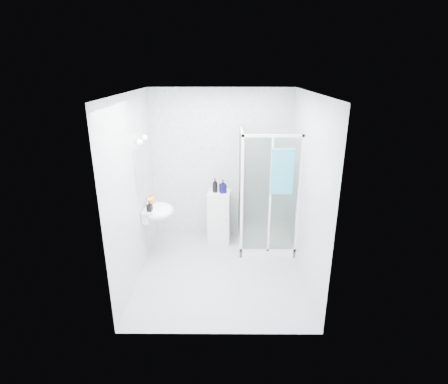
{
  "coord_description": "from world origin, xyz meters",
  "views": [
    {
      "loc": [
        0.08,
        -4.54,
        2.91
      ],
      "look_at": [
        0.05,
        0.35,
        1.15
      ],
      "focal_mm": 28.0,
      "sensor_mm": 36.0,
      "label": 1
    }
  ],
  "objects_px": {
    "shower_enclosure": "(261,223)",
    "soap_dispenser_black": "(150,206)",
    "storage_cabinet": "(219,217)",
    "hand_towel": "(283,170)",
    "shampoo_bottle_b": "(223,186)",
    "soap_dispenser_orange": "(151,198)",
    "shampoo_bottle_a": "(215,185)",
    "wall_basin": "(157,211)"
  },
  "relations": [
    {
      "from": "soap_dispenser_orange",
      "to": "shampoo_bottle_b",
      "type": "bearing_deg",
      "value": 18.32
    },
    {
      "from": "shampoo_bottle_a",
      "to": "soap_dispenser_orange",
      "type": "xyz_separation_m",
      "value": [
        -1.0,
        -0.4,
        -0.08
      ]
    },
    {
      "from": "shower_enclosure",
      "to": "soap_dispenser_orange",
      "type": "relative_size",
      "value": 11.84
    },
    {
      "from": "wall_basin",
      "to": "shampoo_bottle_a",
      "type": "distance_m",
      "value": 1.07
    },
    {
      "from": "soap_dispenser_black",
      "to": "shampoo_bottle_a",
      "type": "bearing_deg",
      "value": 37.24
    },
    {
      "from": "hand_towel",
      "to": "shampoo_bottle_a",
      "type": "distance_m",
      "value": 1.28
    },
    {
      "from": "wall_basin",
      "to": "storage_cabinet",
      "type": "relative_size",
      "value": 0.62
    },
    {
      "from": "storage_cabinet",
      "to": "soap_dispenser_orange",
      "type": "xyz_separation_m",
      "value": [
        -1.07,
        -0.4,
        0.49
      ]
    },
    {
      "from": "soap_dispenser_orange",
      "to": "storage_cabinet",
      "type": "bearing_deg",
      "value": 20.55
    },
    {
      "from": "storage_cabinet",
      "to": "hand_towel",
      "type": "relative_size",
      "value": 1.31
    },
    {
      "from": "storage_cabinet",
      "to": "shampoo_bottle_a",
      "type": "bearing_deg",
      "value": -177.02
    },
    {
      "from": "shower_enclosure",
      "to": "soap_dispenser_black",
      "type": "height_order",
      "value": "shower_enclosure"
    },
    {
      "from": "wall_basin",
      "to": "soap_dispenser_orange",
      "type": "distance_m",
      "value": 0.25
    },
    {
      "from": "wall_basin",
      "to": "hand_towel",
      "type": "bearing_deg",
      "value": -2.57
    },
    {
      "from": "shower_enclosure",
      "to": "shampoo_bottle_b",
      "type": "bearing_deg",
      "value": 161.03
    },
    {
      "from": "shampoo_bottle_b",
      "to": "soap_dispenser_orange",
      "type": "distance_m",
      "value": 1.2
    },
    {
      "from": "hand_towel",
      "to": "soap_dispenser_black",
      "type": "distance_m",
      "value": 2.04
    },
    {
      "from": "soap_dispenser_black",
      "to": "wall_basin",
      "type": "bearing_deg",
      "value": 64.75
    },
    {
      "from": "shampoo_bottle_a",
      "to": "soap_dispenser_black",
      "type": "xyz_separation_m",
      "value": [
        -0.96,
        -0.73,
        -0.09
      ]
    },
    {
      "from": "soap_dispenser_orange",
      "to": "soap_dispenser_black",
      "type": "relative_size",
      "value": 1.06
    },
    {
      "from": "shampoo_bottle_a",
      "to": "soap_dispenser_orange",
      "type": "height_order",
      "value": "shampoo_bottle_a"
    },
    {
      "from": "shampoo_bottle_a",
      "to": "shampoo_bottle_b",
      "type": "height_order",
      "value": "shampoo_bottle_a"
    },
    {
      "from": "storage_cabinet",
      "to": "shampoo_bottle_b",
      "type": "distance_m",
      "value": 0.57
    },
    {
      "from": "storage_cabinet",
      "to": "soap_dispenser_black",
      "type": "distance_m",
      "value": 1.35
    },
    {
      "from": "hand_towel",
      "to": "shampoo_bottle_b",
      "type": "relative_size",
      "value": 3.09
    },
    {
      "from": "shower_enclosure",
      "to": "soap_dispenser_black",
      "type": "bearing_deg",
      "value": -164.49
    },
    {
      "from": "shampoo_bottle_b",
      "to": "soap_dispenser_black",
      "type": "height_order",
      "value": "shampoo_bottle_b"
    },
    {
      "from": "shampoo_bottle_b",
      "to": "soap_dispenser_black",
      "type": "distance_m",
      "value": 1.3
    },
    {
      "from": "shampoo_bottle_b",
      "to": "soap_dispenser_orange",
      "type": "xyz_separation_m",
      "value": [
        -1.13,
        -0.38,
        -0.07
      ]
    },
    {
      "from": "hand_towel",
      "to": "soap_dispenser_black",
      "type": "height_order",
      "value": "hand_towel"
    },
    {
      "from": "storage_cabinet",
      "to": "hand_towel",
      "type": "height_order",
      "value": "hand_towel"
    },
    {
      "from": "shampoo_bottle_b",
      "to": "shampoo_bottle_a",
      "type": "bearing_deg",
      "value": 167.98
    },
    {
      "from": "hand_towel",
      "to": "shampoo_bottle_b",
      "type": "height_order",
      "value": "hand_towel"
    },
    {
      "from": "hand_towel",
      "to": "shampoo_bottle_b",
      "type": "distance_m",
      "value": 1.17
    },
    {
      "from": "shower_enclosure",
      "to": "shampoo_bottle_a",
      "type": "bearing_deg",
      "value": 162.18
    },
    {
      "from": "shampoo_bottle_a",
      "to": "wall_basin",
      "type": "bearing_deg",
      "value": -147.36
    },
    {
      "from": "hand_towel",
      "to": "storage_cabinet",
      "type": "bearing_deg",
      "value": 145.5
    },
    {
      "from": "shower_enclosure",
      "to": "hand_towel",
      "type": "height_order",
      "value": "shower_enclosure"
    },
    {
      "from": "shower_enclosure",
      "to": "hand_towel",
      "type": "bearing_deg",
      "value": -59.54
    },
    {
      "from": "wall_basin",
      "to": "shampoo_bottle_b",
      "type": "xyz_separation_m",
      "value": [
        1.01,
        0.54,
        0.23
      ]
    },
    {
      "from": "shower_enclosure",
      "to": "storage_cabinet",
      "type": "bearing_deg",
      "value": 160.78
    },
    {
      "from": "hand_towel",
      "to": "wall_basin",
      "type": "bearing_deg",
      "value": 177.43
    }
  ]
}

